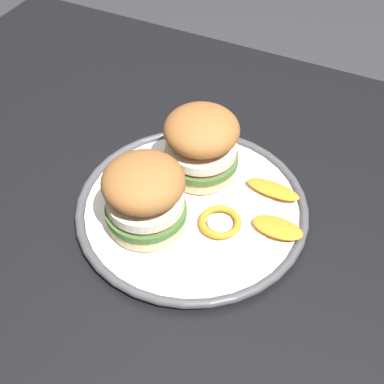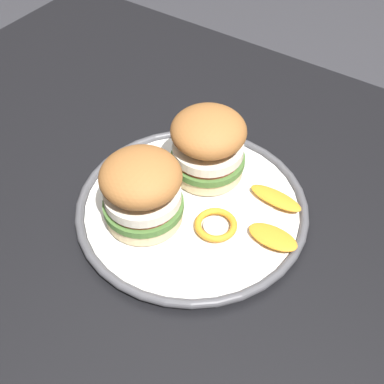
{
  "view_description": "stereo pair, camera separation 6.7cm",
  "coord_description": "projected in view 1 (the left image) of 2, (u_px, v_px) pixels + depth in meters",
  "views": [
    {
      "loc": [
        -0.15,
        0.41,
        1.24
      ],
      "look_at": [
        0.05,
        -0.01,
        0.75
      ],
      "focal_mm": 48.07,
      "sensor_mm": 36.0,
      "label": 1
    },
    {
      "loc": [
        -0.21,
        0.37,
        1.24
      ],
      "look_at": [
        0.05,
        -0.01,
        0.75
      ],
      "focal_mm": 48.07,
      "sensor_mm": 36.0,
      "label": 2
    }
  ],
  "objects": [
    {
      "name": "orange_peel_curled",
      "position": [
        220.0,
        222.0,
        0.66
      ],
      "size": [
        0.08,
        0.08,
        0.01
      ],
      "color": "orange",
      "rests_on": "dinner_plate"
    },
    {
      "name": "dining_table",
      "position": [
        219.0,
        269.0,
        0.75
      ],
      "size": [
        1.29,
        0.87,
        0.71
      ],
      "color": "black",
      "rests_on": "ground"
    },
    {
      "name": "orange_peel_strip_long",
      "position": [
        278.0,
        228.0,
        0.66
      ],
      "size": [
        0.07,
        0.04,
        0.01
      ],
      "color": "orange",
      "rests_on": "dinner_plate"
    },
    {
      "name": "sandwich_half_left",
      "position": [
        145.0,
        195.0,
        0.63
      ],
      "size": [
        0.12,
        0.12,
        0.1
      ],
      "color": "beige",
      "rests_on": "dinner_plate"
    },
    {
      "name": "dinner_plate",
      "position": [
        192.0,
        207.0,
        0.7
      ],
      "size": [
        0.32,
        0.32,
        0.02
      ],
      "color": "white",
      "rests_on": "dining_table"
    },
    {
      "name": "sandwich_half_right",
      "position": [
        201.0,
        143.0,
        0.7
      ],
      "size": [
        0.12,
        0.12,
        0.1
      ],
      "color": "beige",
      "rests_on": "dinner_plate"
    },
    {
      "name": "orange_peel_strip_short",
      "position": [
        273.0,
        189.0,
        0.7
      ],
      "size": [
        0.08,
        0.03,
        0.01
      ],
      "color": "orange",
      "rests_on": "dinner_plate"
    }
  ]
}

